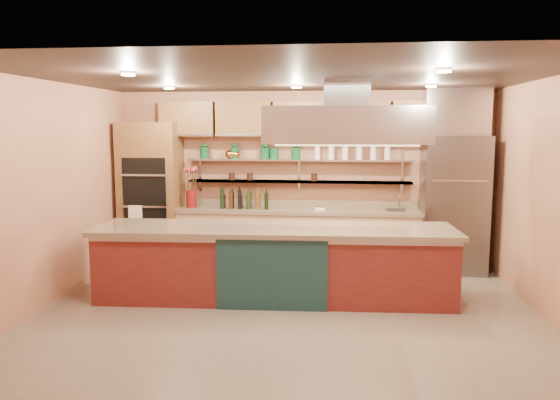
# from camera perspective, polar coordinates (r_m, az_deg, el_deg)

# --- Properties ---
(floor) EXTENTS (6.00, 5.00, 0.02)m
(floor) POSITION_cam_1_polar(r_m,az_deg,el_deg) (6.79, 0.84, -11.60)
(floor) COLOR gray
(floor) RESTS_ON ground
(ceiling) EXTENTS (6.00, 5.00, 0.02)m
(ceiling) POSITION_cam_1_polar(r_m,az_deg,el_deg) (6.44, 0.89, 12.73)
(ceiling) COLOR black
(ceiling) RESTS_ON wall_back
(wall_back) EXTENTS (6.00, 0.04, 2.80)m
(wall_back) POSITION_cam_1_polar(r_m,az_deg,el_deg) (8.94, 2.35, 2.33)
(wall_back) COLOR tan
(wall_back) RESTS_ON floor
(wall_front) EXTENTS (6.00, 0.04, 2.80)m
(wall_front) POSITION_cam_1_polar(r_m,az_deg,el_deg) (4.02, -2.44, -4.29)
(wall_front) COLOR tan
(wall_front) RESTS_ON floor
(wall_left) EXTENTS (0.04, 5.00, 2.80)m
(wall_left) POSITION_cam_1_polar(r_m,az_deg,el_deg) (7.37, -23.04, 0.58)
(wall_left) COLOR tan
(wall_left) RESTS_ON floor
(wall_right) EXTENTS (0.04, 5.00, 2.80)m
(wall_right) POSITION_cam_1_polar(r_m,az_deg,el_deg) (6.87, 26.62, -0.10)
(wall_right) COLOR tan
(wall_right) RESTS_ON floor
(oven_stack) EXTENTS (0.95, 0.64, 2.30)m
(oven_stack) POSITION_cam_1_polar(r_m,az_deg,el_deg) (9.15, -13.29, 0.68)
(oven_stack) COLOR brown
(oven_stack) RESTS_ON floor
(refrigerator) EXTENTS (0.95, 0.72, 2.10)m
(refrigerator) POSITION_cam_1_polar(r_m,az_deg,el_deg) (8.78, 17.66, -0.43)
(refrigerator) COLOR slate
(refrigerator) RESTS_ON floor
(back_counter) EXTENTS (3.84, 0.64, 0.93)m
(back_counter) POSITION_cam_1_polar(r_m,az_deg,el_deg) (8.79, 1.86, -3.93)
(back_counter) COLOR tan
(back_counter) RESTS_ON floor
(wall_shelf_lower) EXTENTS (3.60, 0.26, 0.03)m
(wall_shelf_lower) POSITION_cam_1_polar(r_m,az_deg,el_deg) (8.82, 1.97, 1.93)
(wall_shelf_lower) COLOR #B2B4B9
(wall_shelf_lower) RESTS_ON wall_back
(wall_shelf_upper) EXTENTS (3.60, 0.26, 0.03)m
(wall_shelf_upper) POSITION_cam_1_polar(r_m,az_deg,el_deg) (8.79, 1.98, 4.20)
(wall_shelf_upper) COLOR #B2B4B9
(wall_shelf_upper) RESTS_ON wall_back
(upper_cabinets) EXTENTS (4.60, 0.36, 0.55)m
(upper_cabinets) POSITION_cam_1_polar(r_m,az_deg,el_deg) (8.73, 2.31, 8.44)
(upper_cabinets) COLOR brown
(upper_cabinets) RESTS_ON wall_back
(range_hood) EXTENTS (2.00, 1.00, 0.45)m
(range_hood) POSITION_cam_1_polar(r_m,az_deg,el_deg) (6.88, 6.95, 7.77)
(range_hood) COLOR #B2B4B9
(range_hood) RESTS_ON ceiling
(ceiling_downlights) EXTENTS (4.00, 2.80, 0.02)m
(ceiling_downlights) POSITION_cam_1_polar(r_m,az_deg,el_deg) (6.63, 1.06, 12.32)
(ceiling_downlights) COLOR #FFE5A5
(ceiling_downlights) RESTS_ON ceiling
(island) EXTENTS (4.57, 1.17, 0.95)m
(island) POSITION_cam_1_polar(r_m,az_deg,el_deg) (7.15, -0.56, -6.57)
(island) COLOR maroon
(island) RESTS_ON floor
(flower_vase) EXTENTS (0.20, 0.20, 0.29)m
(flower_vase) POSITION_cam_1_polar(r_m,az_deg,el_deg) (8.93, -9.27, 0.13)
(flower_vase) COLOR maroon
(flower_vase) RESTS_ON back_counter
(oil_bottle_cluster) EXTENTS (0.84, 0.26, 0.27)m
(oil_bottle_cluster) POSITION_cam_1_polar(r_m,az_deg,el_deg) (8.74, -3.71, -0.02)
(oil_bottle_cluster) COLOR black
(oil_bottle_cluster) RESTS_ON back_counter
(kitchen_scale) EXTENTS (0.15, 0.12, 0.08)m
(kitchen_scale) POSITION_cam_1_polar(r_m,az_deg,el_deg) (8.63, 4.21, -0.75)
(kitchen_scale) COLOR white
(kitchen_scale) RESTS_ON back_counter
(bar_faucet) EXTENTS (0.04, 0.04, 0.24)m
(bar_faucet) POSITION_cam_1_polar(r_m,az_deg,el_deg) (8.77, 12.31, -0.26)
(bar_faucet) COLOR silver
(bar_faucet) RESTS_ON back_counter
(copper_kettle) EXTENTS (0.23, 0.23, 0.15)m
(copper_kettle) POSITION_cam_1_polar(r_m,az_deg,el_deg) (8.94, -5.16, 4.81)
(copper_kettle) COLOR orange
(copper_kettle) RESTS_ON wall_shelf_upper
(green_canister) EXTENTS (0.17, 0.17, 0.17)m
(green_canister) POSITION_cam_1_polar(r_m,az_deg,el_deg) (8.83, -0.61, 4.87)
(green_canister) COLOR #0F4924
(green_canister) RESTS_ON wall_shelf_upper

